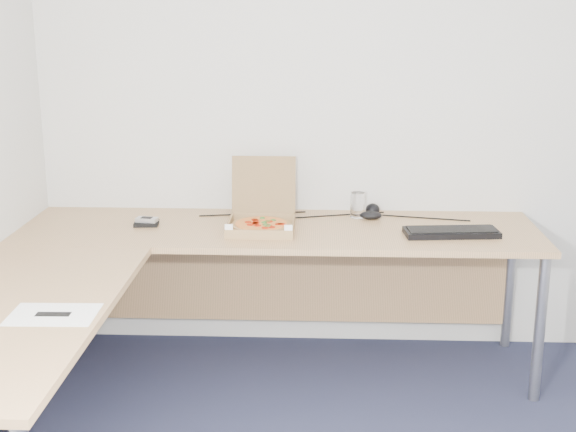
{
  "coord_description": "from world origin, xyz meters",
  "views": [
    {
      "loc": [
        -0.3,
        -2.25,
        1.77
      ],
      "look_at": [
        -0.45,
        1.28,
        0.82
      ],
      "focal_mm": 48.98,
      "sensor_mm": 36.0,
      "label": 1
    }
  ],
  "objects_px": {
    "desk": "(199,260)",
    "drinking_glass": "(357,205)",
    "pizza_box": "(261,221)",
    "keyboard": "(451,233)",
    "wallet": "(146,223)"
  },
  "relations": [
    {
      "from": "pizza_box",
      "to": "keyboard",
      "type": "bearing_deg",
      "value": -3.95
    },
    {
      "from": "drinking_glass",
      "to": "pizza_box",
      "type": "bearing_deg",
      "value": -152.76
    },
    {
      "from": "wallet",
      "to": "desk",
      "type": "bearing_deg",
      "value": -58.53
    },
    {
      "from": "drinking_glass",
      "to": "keyboard",
      "type": "bearing_deg",
      "value": -35.76
    },
    {
      "from": "desk",
      "to": "pizza_box",
      "type": "relative_size",
      "value": 6.8
    },
    {
      "from": "pizza_box",
      "to": "keyboard",
      "type": "xyz_separation_m",
      "value": [
        0.89,
        -0.07,
        -0.02
      ]
    },
    {
      "from": "desk",
      "to": "drinking_glass",
      "type": "distance_m",
      "value": 0.96
    },
    {
      "from": "wallet",
      "to": "keyboard",
      "type": "bearing_deg",
      "value": -9.42
    },
    {
      "from": "desk",
      "to": "pizza_box",
      "type": "height_order",
      "value": "pizza_box"
    },
    {
      "from": "desk",
      "to": "keyboard",
      "type": "distance_m",
      "value": 1.18
    },
    {
      "from": "desk",
      "to": "drinking_glass",
      "type": "relative_size",
      "value": 19.59
    },
    {
      "from": "drinking_glass",
      "to": "wallet",
      "type": "distance_m",
      "value": 1.05
    },
    {
      "from": "pizza_box",
      "to": "drinking_glass",
      "type": "height_order",
      "value": "pizza_box"
    },
    {
      "from": "pizza_box",
      "to": "wallet",
      "type": "relative_size",
      "value": 3.22
    },
    {
      "from": "desk",
      "to": "keyboard",
      "type": "height_order",
      "value": "keyboard"
    }
  ]
}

